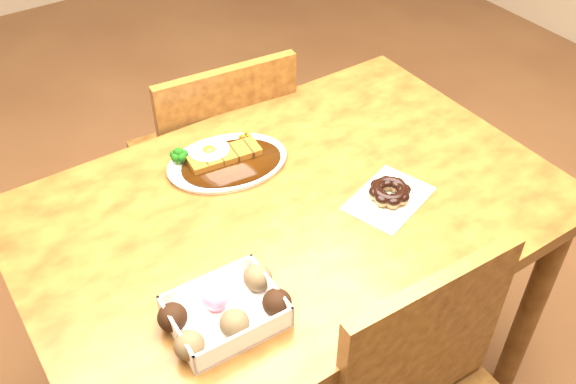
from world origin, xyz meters
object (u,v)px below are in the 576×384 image
table (293,235)px  katsu_curry_plate (225,160)px  pon_de_ring (390,192)px  chair_far (217,162)px  donut_box (225,311)px

table → katsu_curry_plate: size_ratio=3.76×
table → pon_de_ring: pon_de_ring is taller
table → pon_de_ring: bearing=-29.4°
chair_far → katsu_curry_plate: bearing=73.2°
table → pon_de_ring: (0.19, -0.11, 0.12)m
katsu_curry_plate → donut_box: (-0.23, -0.40, 0.01)m
table → donut_box: 0.37m
donut_box → pon_de_ring: 0.48m
table → katsu_curry_plate: katsu_curry_plate is taller
katsu_curry_plate → donut_box: size_ratio=1.35×
donut_box → katsu_curry_plate: bearing=60.6°
chair_far → katsu_curry_plate: 0.46m
table → katsu_curry_plate: bearing=105.1°
table → donut_box: size_ratio=5.08×
chair_far → pon_de_ring: chair_far is taller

